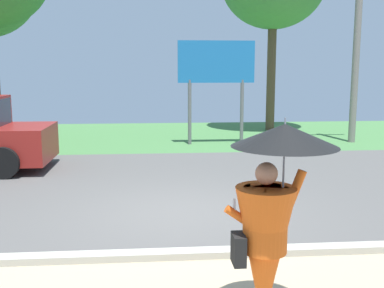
{
  "coord_description": "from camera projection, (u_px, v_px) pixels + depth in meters",
  "views": [
    {
      "loc": [
        -0.47,
        -8.11,
        2.6
      ],
      "look_at": [
        0.31,
        1.0,
        1.1
      ],
      "focal_mm": 43.64,
      "sensor_mm": 36.0,
      "label": 1
    }
  ],
  "objects": [
    {
      "name": "roadside_billboard",
      "position": [
        216.0,
        69.0,
        15.71
      ],
      "size": [
        2.6,
        0.12,
        3.5
      ],
      "color": "slate",
      "rests_on": "ground_plane"
    },
    {
      "name": "monk_pedestrian",
      "position": [
        269.0,
        220.0,
        4.57
      ],
      "size": [
        1.09,
        1.04,
        2.13
      ],
      "rotation": [
        0.0,
        0.0,
        -0.29
      ],
      "color": "#E55B19",
      "rests_on": "ground_plane"
    },
    {
      "name": "utility_pole",
      "position": [
        358.0,
        29.0,
        15.91
      ],
      "size": [
        1.8,
        0.24,
        7.45
      ],
      "color": "gray",
      "rests_on": "ground_plane"
    },
    {
      "name": "ground_plane",
      "position": [
        173.0,
        178.0,
        11.34
      ],
      "size": [
        40.0,
        22.0,
        0.2
      ],
      "color": "#565451"
    }
  ]
}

